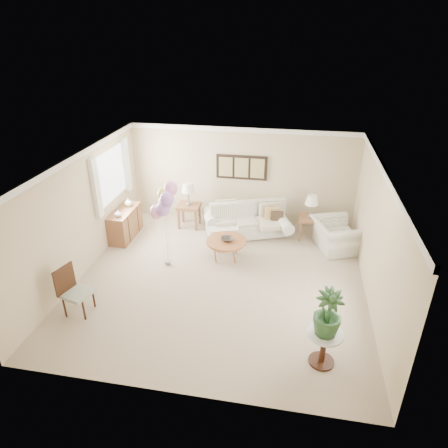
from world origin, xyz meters
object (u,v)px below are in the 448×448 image
sofa (247,222)px  accent_chair (73,289)px  coffee_table (226,242)px  armchair (335,235)px  balloon_cluster (164,201)px

sofa → accent_chair: (-2.75, -3.74, 0.19)m
coffee_table → accent_chair: bearing=-135.1°
armchair → balloon_cluster: size_ratio=0.55×
sofa → coffee_table: (-0.30, -1.31, 0.11)m
accent_chair → coffee_table: bearing=44.9°
accent_chair → balloon_cluster: (1.23, 1.87, 1.09)m
sofa → accent_chair: bearing=-126.3°
coffee_table → accent_chair: size_ratio=0.95×
sofa → coffee_table: 1.34m
accent_chair → balloon_cluster: size_ratio=0.48×
coffee_table → sofa: bearing=76.9°
accent_chair → balloon_cluster: bearing=56.5°
armchair → coffee_table: bearing=90.4°
balloon_cluster → armchair: bearing=21.8°
coffee_table → balloon_cluster: (-1.22, -0.57, 1.16)m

